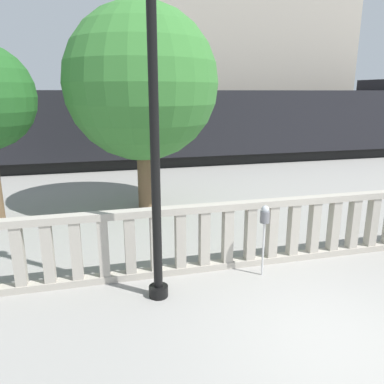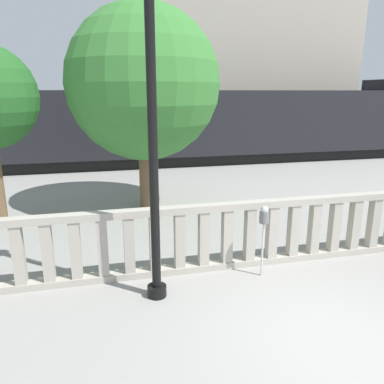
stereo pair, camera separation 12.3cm
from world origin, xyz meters
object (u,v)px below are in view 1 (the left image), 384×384
object	(u,v)px
lamppost	(154,103)
parking_meter	(265,219)
tree_left	(141,84)
train_near	(172,126)

from	to	relation	value
lamppost	parking_meter	bearing A→B (deg)	7.62
lamppost	tree_left	size ratio (longest dim) A/B	1.05
train_near	tree_left	xyz separation A→B (m)	(-2.37, -7.34, 1.92)
lamppost	parking_meter	size ratio (longest dim) A/B	4.35
lamppost	parking_meter	world-z (taller)	lamppost
train_near	tree_left	world-z (taller)	tree_left
parking_meter	tree_left	xyz separation A→B (m)	(-1.69, 5.24, 2.64)
parking_meter	train_near	distance (m)	12.62
lamppost	tree_left	distance (m)	5.57
lamppost	parking_meter	distance (m)	3.13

